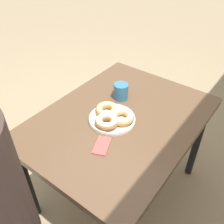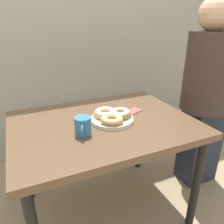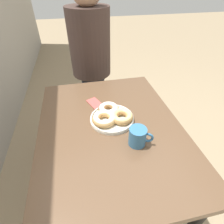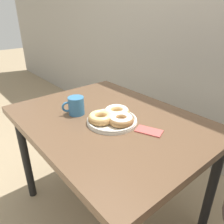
{
  "view_description": "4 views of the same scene",
  "coord_description": "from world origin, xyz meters",
  "px_view_note": "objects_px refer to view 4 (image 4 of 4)",
  "views": [
    {
      "loc": [
        0.89,
        0.79,
        1.6
      ],
      "look_at": [
        0.05,
        0.15,
        0.76
      ],
      "focal_mm": 40.0,
      "sensor_mm": 36.0,
      "label": 1
    },
    {
      "loc": [
        -0.43,
        -0.92,
        1.26
      ],
      "look_at": [
        0.05,
        0.15,
        0.76
      ],
      "focal_mm": 35.0,
      "sensor_mm": 36.0,
      "label": 2
    },
    {
      "loc": [
        -0.71,
        0.32,
        1.39
      ],
      "look_at": [
        0.05,
        0.15,
        0.76
      ],
      "focal_mm": 28.0,
      "sensor_mm": 36.0,
      "label": 3
    },
    {
      "loc": [
        0.81,
        -0.48,
        1.24
      ],
      "look_at": [
        0.05,
        0.15,
        0.76
      ],
      "focal_mm": 35.0,
      "sensor_mm": 36.0,
      "label": 4
    }
  ],
  "objects_px": {
    "dining_table": "(109,130)",
    "coffee_mug": "(76,106)",
    "napkin": "(149,131)",
    "donut_plate": "(113,117)"
  },
  "relations": [
    {
      "from": "dining_table",
      "to": "coffee_mug",
      "type": "distance_m",
      "value": 0.23
    },
    {
      "from": "dining_table",
      "to": "napkin",
      "type": "distance_m",
      "value": 0.25
    },
    {
      "from": "dining_table",
      "to": "napkin",
      "type": "relative_size",
      "value": 7.54
    },
    {
      "from": "dining_table",
      "to": "donut_plate",
      "type": "height_order",
      "value": "donut_plate"
    },
    {
      "from": "donut_plate",
      "to": "coffee_mug",
      "type": "bearing_deg",
      "value": -156.31
    },
    {
      "from": "coffee_mug",
      "to": "donut_plate",
      "type": "bearing_deg",
      "value": 23.69
    },
    {
      "from": "dining_table",
      "to": "coffee_mug",
      "type": "bearing_deg",
      "value": -145.35
    },
    {
      "from": "dining_table",
      "to": "coffee_mug",
      "type": "relative_size",
      "value": 8.83
    },
    {
      "from": "donut_plate",
      "to": "napkin",
      "type": "xyz_separation_m",
      "value": [
        0.18,
        0.07,
        -0.03
      ]
    },
    {
      "from": "coffee_mug",
      "to": "napkin",
      "type": "relative_size",
      "value": 0.85
    }
  ]
}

